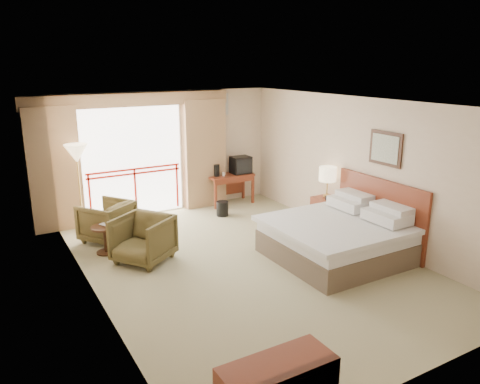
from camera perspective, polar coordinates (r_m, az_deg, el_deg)
floor at (r=8.08m, az=0.78°, el=-8.64°), size 7.00×7.00×0.00m
ceiling at (r=7.39m, az=0.86°, el=10.81°), size 7.00×7.00×0.00m
wall_back at (r=10.71m, az=-8.85°, el=4.85°), size 5.00×0.00×5.00m
wall_front at (r=5.11m, az=21.57°, el=-8.24°), size 5.00×0.00×5.00m
wall_left at (r=6.75m, az=-17.76°, el=-2.14°), size 0.00×7.00×7.00m
wall_right at (r=9.13m, az=14.45°, el=2.67°), size 0.00×7.00×7.00m
balcony_door at (r=10.46m, az=-12.86°, el=3.55°), size 2.40×0.00×2.40m
balcony_railing at (r=10.53m, az=-12.70°, el=1.47°), size 2.09×0.03×1.02m
curtain_left at (r=9.98m, az=-21.71°, el=2.54°), size 1.00×0.26×2.50m
curtain_right at (r=10.92m, az=-4.37°, el=4.67°), size 1.00×0.26×2.50m
valance at (r=10.18m, az=-13.15°, el=10.90°), size 4.40×0.22×0.28m
hvac_vent at (r=11.07m, az=-2.64°, el=10.60°), size 0.50×0.04×0.50m
bed at (r=8.32m, az=11.88°, el=-5.44°), size 2.13×2.06×0.97m
headboard at (r=8.88m, az=16.64°, el=-2.55°), size 0.06×2.10×1.30m
framed_art at (r=8.60m, az=17.31°, el=5.08°), size 0.04×0.72×0.60m
nightstand at (r=9.67m, az=10.59°, el=-2.63°), size 0.48×0.57×0.67m
table_lamp at (r=9.49m, az=10.64°, el=2.10°), size 0.35×0.35×0.61m
phone at (r=9.42m, az=11.06°, el=-0.76°), size 0.20×0.17×0.08m
desk at (r=11.22m, az=-1.35°, el=1.40°), size 1.10×0.53×0.72m
tv at (r=11.24m, az=0.11°, el=3.31°), size 0.45×0.36×0.41m
coffee_maker at (r=10.95m, az=-2.85°, el=2.63°), size 0.16×0.16×0.29m
cup at (r=11.00m, az=-2.03°, el=2.18°), size 0.08×0.08×0.09m
wastebasket at (r=10.40m, az=-2.17°, el=-2.04°), size 0.27×0.27×0.33m
armchair_far at (r=9.39m, az=-15.74°, el=-5.69°), size 1.17×1.17×0.78m
armchair_near at (r=8.32m, az=-11.58°, el=-8.23°), size 1.22×1.21×0.80m
side_table at (r=8.68m, az=-16.16°, el=-5.06°), size 0.46×0.46×0.50m
book at (r=8.63m, az=-16.25°, el=-4.05°), size 0.29×0.31×0.02m
floor_lamp at (r=9.65m, az=-19.29°, el=4.06°), size 0.45×0.45×1.78m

